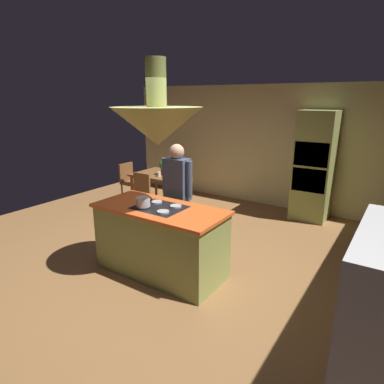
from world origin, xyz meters
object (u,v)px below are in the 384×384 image
(chair_at_corner, at_px, (130,180))
(chair_by_back_wall, at_px, (179,179))
(dining_table, at_px, (160,178))
(cup_on_table, at_px, (159,174))
(oven_tower, at_px, (314,166))
(cooking_pot_on_cooktop, at_px, (143,202))
(chair_facing_island, at_px, (139,193))
(kitchen_island, at_px, (161,240))
(person_at_island, at_px, (177,191))
(potted_plant_on_table, at_px, (164,167))

(chair_at_corner, bearing_deg, chair_by_back_wall, -52.91)
(dining_table, relative_size, cup_on_table, 11.23)
(oven_tower, distance_m, cooking_pot_on_cooktop, 3.60)
(chair_facing_island, bearing_deg, chair_by_back_wall, 90.00)
(kitchen_island, distance_m, cup_on_table, 2.46)
(oven_tower, bearing_deg, chair_at_corner, -162.77)
(kitchen_island, bearing_deg, chair_by_back_wall, 121.55)
(person_at_island, distance_m, chair_by_back_wall, 2.60)
(chair_by_back_wall, bearing_deg, chair_facing_island, 90.00)
(potted_plant_on_table, height_order, cooking_pot_on_cooktop, cooking_pot_on_cooktop)
(dining_table, xyz_separation_m, potted_plant_on_table, (0.15, -0.05, 0.27))
(person_at_island, xyz_separation_m, cup_on_table, (-1.33, 1.20, -0.14))
(dining_table, relative_size, chair_at_corner, 1.16)
(cup_on_table, distance_m, cooking_pot_on_cooktop, 2.45)
(chair_by_back_wall, bearing_deg, dining_table, 90.00)
(chair_by_back_wall, height_order, chair_at_corner, same)
(chair_facing_island, relative_size, chair_by_back_wall, 1.00)
(oven_tower, height_order, chair_facing_island, oven_tower)
(chair_at_corner, distance_m, cup_on_table, 1.10)
(dining_table, bearing_deg, chair_by_back_wall, 90.00)
(person_at_island, relative_size, chair_at_corner, 1.89)
(dining_table, distance_m, chair_at_corner, 0.90)
(oven_tower, bearing_deg, chair_by_back_wall, -170.38)
(chair_by_back_wall, relative_size, chair_at_corner, 1.00)
(person_at_island, height_order, chair_facing_island, person_at_island)
(chair_by_back_wall, relative_size, cooking_pot_on_cooktop, 4.83)
(kitchen_island, relative_size, person_at_island, 1.06)
(potted_plant_on_table, bearing_deg, chair_facing_island, -103.23)
(chair_by_back_wall, xyz_separation_m, cooking_pot_on_cooktop, (1.54, -2.90, 0.50))
(cup_on_table, relative_size, cooking_pot_on_cooktop, 0.50)
(kitchen_island, bearing_deg, potted_plant_on_table, 127.11)
(cup_on_table, height_order, cooking_pot_on_cooktop, cooking_pot_on_cooktop)
(oven_tower, distance_m, chair_facing_island, 3.38)
(oven_tower, distance_m, chair_at_corner, 3.89)
(chair_at_corner, bearing_deg, potted_plant_on_table, -92.56)
(oven_tower, height_order, chair_at_corner, oven_tower)
(oven_tower, height_order, cooking_pot_on_cooktop, oven_tower)
(kitchen_island, xyz_separation_m, chair_by_back_wall, (-1.70, 2.77, 0.04))
(kitchen_island, height_order, oven_tower, oven_tower)
(person_at_island, height_order, cup_on_table, person_at_island)
(dining_table, xyz_separation_m, cooking_pot_on_cooktop, (1.54, -2.23, 0.35))
(chair_at_corner, distance_m, potted_plant_on_table, 1.12)
(chair_at_corner, relative_size, potted_plant_on_table, 2.90)
(kitchen_island, relative_size, dining_table, 1.73)
(potted_plant_on_table, xyz_separation_m, cooking_pot_on_cooktop, (1.39, -2.18, 0.07))
(potted_plant_on_table, bearing_deg, cup_on_table, -87.96)
(chair_by_back_wall, distance_m, potted_plant_on_table, 0.84)
(dining_table, bearing_deg, cup_on_table, -55.69)
(chair_by_back_wall, relative_size, cup_on_table, 9.67)
(person_at_island, bearing_deg, cooking_pot_on_cooktop, -86.04)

